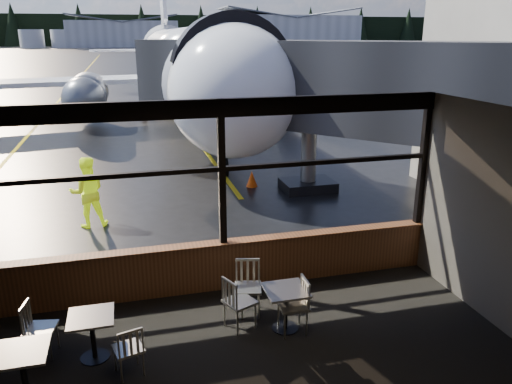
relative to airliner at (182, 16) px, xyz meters
name	(u,v)px	position (x,y,z in m)	size (l,w,h in m)	color
ground_plane	(127,54)	(-1.77, 100.45, -5.44)	(520.00, 520.00, 0.00)	black
ceiling	(272,131)	(-1.77, -22.55, -1.94)	(8.00, 6.00, 0.04)	#38332D
window_sill	(224,266)	(-1.77, -19.55, -4.99)	(8.00, 0.28, 0.90)	brown
window_header	(220,108)	(-1.77, -19.55, -2.09)	(8.00, 0.18, 0.30)	black
mullion_centre	(222,174)	(-1.77, -19.55, -3.24)	(0.12, 0.12, 2.60)	black
mullion_right	(423,160)	(2.18, -19.55, -3.24)	(0.12, 0.12, 2.60)	black
window_transom	(222,169)	(-1.77, -19.55, -3.14)	(8.00, 0.10, 0.08)	black
airliner	(182,16)	(0.00, 0.00, 0.00)	(29.67, 35.60, 10.88)	white
jet_bridge	(307,108)	(1.83, -14.05, -2.96)	(9.29, 11.36, 4.96)	#28272A
cafe_table_near	(285,309)	(-1.09, -21.13, -5.08)	(0.65, 0.65, 0.71)	#A49E97
cafe_table_mid	(93,337)	(-4.01, -21.15, -5.09)	(0.64, 0.64, 0.70)	#9B958F
cafe_table_left	(24,376)	(-4.82, -21.84, -5.07)	(0.67, 0.67, 0.74)	gray
chair_near_e	(293,306)	(-1.01, -21.23, -4.98)	(0.50, 0.50, 0.92)	#B3AFA2
chair_near_w	(240,302)	(-1.78, -20.91, -4.98)	(0.50, 0.50, 0.91)	#BCB6A9
chair_near_n	(248,289)	(-1.56, -20.52, -4.97)	(0.51, 0.51, 0.93)	#BAB5A8
chair_mid_s	(128,349)	(-3.53, -21.64, -5.04)	(0.43, 0.43, 0.79)	#BBB6A9
chair_mid_w	(41,329)	(-4.75, -20.86, -5.01)	(0.47, 0.47, 0.86)	#B0AB9E
ground_crew	(87,192)	(-4.34, -15.60, -4.57)	(0.84, 0.66, 1.74)	#BFF219
cone_nose	(252,179)	(0.33, -13.38, -5.19)	(0.35, 0.35, 0.49)	#EB4207
cone_wing	(48,117)	(-7.36, 1.11, -5.17)	(0.39, 0.39, 0.54)	#E84407
hangar_mid	(123,33)	(-1.77, 165.45, -0.44)	(38.00, 15.00, 10.00)	silver
hangar_right	(288,30)	(58.23, 158.45, 0.56)	(50.00, 20.00, 12.00)	silver
fuel_tank_a	(32,39)	(-31.77, 162.45, -2.44)	(8.00, 8.00, 6.00)	silver
fuel_tank_b	(63,39)	(-21.77, 162.45, -2.44)	(8.00, 8.00, 6.00)	silver
fuel_tank_c	(94,39)	(-11.77, 162.45, -2.44)	(8.00, 8.00, 6.00)	silver
treeline	(122,30)	(-1.77, 190.45, 0.56)	(360.00, 3.00, 12.00)	black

